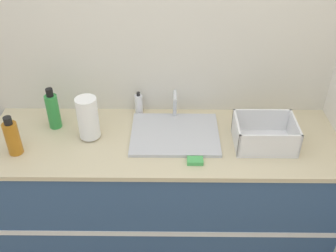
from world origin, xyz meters
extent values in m
cube|color=beige|center=(0.00, 0.70, 1.30)|extent=(4.54, 0.06, 2.60)
cube|color=#33517A|center=(0.00, 0.34, 0.44)|extent=(2.14, 0.67, 0.87)
cube|color=white|center=(0.00, 0.00, 0.44)|extent=(2.14, 0.01, 0.04)
cube|color=beige|center=(0.00, 0.34, 0.89)|extent=(2.16, 0.70, 0.03)
cube|color=silver|center=(0.07, 0.37, 0.91)|extent=(0.54, 0.43, 0.02)
cylinder|color=silver|center=(0.07, 0.57, 1.02)|extent=(0.02, 0.02, 0.18)
cylinder|color=silver|center=(0.07, 0.51, 1.11)|extent=(0.02, 0.12, 0.02)
cylinder|color=#4C4C51|center=(-0.45, 0.35, 0.91)|extent=(0.09, 0.09, 0.01)
cylinder|color=white|center=(-0.45, 0.35, 1.04)|extent=(0.13, 0.13, 0.26)
cube|color=white|center=(0.60, 0.29, 0.91)|extent=(0.35, 0.27, 0.01)
cube|color=white|center=(0.60, 0.16, 0.99)|extent=(0.35, 0.01, 0.15)
cube|color=white|center=(0.60, 0.42, 0.99)|extent=(0.35, 0.01, 0.15)
cube|color=white|center=(0.43, 0.29, 0.99)|extent=(0.01, 0.27, 0.15)
cube|color=white|center=(0.77, 0.29, 0.99)|extent=(0.01, 0.27, 0.15)
cylinder|color=#B26B19|center=(-0.85, 0.20, 1.00)|extent=(0.08, 0.08, 0.20)
cylinder|color=black|center=(-0.85, 0.20, 1.13)|extent=(0.05, 0.05, 0.04)
cylinder|color=#2D8C3D|center=(-0.69, 0.46, 1.02)|extent=(0.08, 0.08, 0.22)
cylinder|color=black|center=(-0.69, 0.46, 1.15)|extent=(0.04, 0.04, 0.05)
cylinder|color=silver|center=(-0.17, 0.62, 0.97)|extent=(0.05, 0.05, 0.13)
cylinder|color=black|center=(-0.17, 0.62, 1.05)|extent=(0.02, 0.02, 0.02)
cube|color=#4CB259|center=(0.18, 0.12, 0.92)|extent=(0.09, 0.06, 0.02)
camera|label=1|loc=(0.05, -1.57, 2.34)|focal=42.00mm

